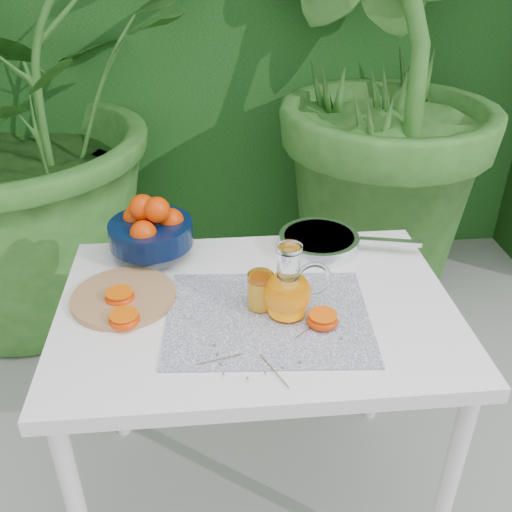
{
  "coord_description": "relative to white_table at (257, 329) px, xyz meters",
  "views": [
    {
      "loc": [
        -0.02,
        -1.12,
        1.6
      ],
      "look_at": [
        0.09,
        0.07,
        0.88
      ],
      "focal_mm": 40.0,
      "sensor_mm": 36.0,
      "label": 1
    }
  ],
  "objects": [
    {
      "name": "saute_pan",
      "position": [
        0.21,
        0.26,
        0.11
      ],
      "size": [
        0.43,
        0.28,
        0.04
      ],
      "color": "silver",
      "rests_on": "white_table"
    },
    {
      "name": "hedge_backdrop",
      "position": [
        -0.03,
        2.01,
        0.53
      ],
      "size": [
        8.0,
        1.65,
        2.5
      ],
      "color": "#124013",
      "rests_on": "ground"
    },
    {
      "name": "potted_plant_left",
      "position": [
        -0.9,
        1.21,
        0.32
      ],
      "size": [
        2.8,
        2.8,
        1.98
      ],
      "primitive_type": "imported",
      "rotation": [
        0.0,
        0.0,
        0.75
      ],
      "color": "#2E5F20",
      "rests_on": "ground"
    },
    {
      "name": "juice_tumbler",
      "position": [
        0.01,
        -0.02,
        0.13
      ],
      "size": [
        0.07,
        0.07,
        0.1
      ],
      "color": "white",
      "rests_on": "white_table"
    },
    {
      "name": "orange_halves",
      "position": [
        -0.17,
        -0.04,
        0.1
      ],
      "size": [
        0.57,
        0.22,
        0.04
      ],
      "color": "red",
      "rests_on": "white_table"
    },
    {
      "name": "white_table",
      "position": [
        0.0,
        0.0,
        0.0
      ],
      "size": [
        1.0,
        0.7,
        0.75
      ],
      "color": "white",
      "rests_on": "ground"
    },
    {
      "name": "juice_pitcher",
      "position": [
        0.07,
        -0.05,
        0.15
      ],
      "size": [
        0.17,
        0.12,
        0.19
      ],
      "color": "white",
      "rests_on": "white_table"
    },
    {
      "name": "potted_plant_right",
      "position": [
        0.6,
        1.21,
        0.39
      ],
      "size": [
        2.92,
        2.92,
        2.11
      ],
      "primitive_type": "imported",
      "rotation": [
        0.0,
        0.0,
        2.15
      ],
      "color": "#2E5F20",
      "rests_on": "ground"
    },
    {
      "name": "ground",
      "position": [
        -0.09,
        -0.05,
        -0.67
      ],
      "size": [
        60.0,
        60.0,
        0.0
      ],
      "primitive_type": "plane",
      "color": "#9F9D98"
    },
    {
      "name": "placemat",
      "position": [
        0.02,
        -0.06,
        0.08
      ],
      "size": [
        0.52,
        0.42,
        0.0
      ],
      "primitive_type": "cube",
      "rotation": [
        0.0,
        0.0,
        -0.07
      ],
      "color": "#0D154A",
      "rests_on": "white_table"
    },
    {
      "name": "cutting_board",
      "position": [
        -0.34,
        0.05,
        0.09
      ],
      "size": [
        0.28,
        0.28,
        0.02
      ],
      "primitive_type": "cylinder",
      "rotation": [
        0.0,
        0.0,
        -0.06
      ],
      "color": "#A4764A",
      "rests_on": "white_table"
    },
    {
      "name": "thyme_sprigs",
      "position": [
        0.02,
        -0.19,
        0.09
      ],
      "size": [
        0.34,
        0.27,
        0.01
      ],
      "color": "brown",
      "rests_on": "white_table"
    },
    {
      "name": "fruit_bowl",
      "position": [
        -0.27,
        0.27,
        0.17
      ],
      "size": [
        0.29,
        0.29,
        0.19
      ],
      "color": "black",
      "rests_on": "white_table"
    }
  ]
}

